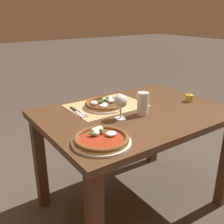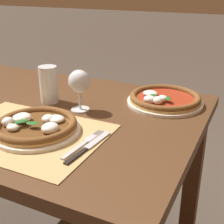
{
  "view_description": "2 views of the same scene",
  "coord_description": "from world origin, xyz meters",
  "px_view_note": "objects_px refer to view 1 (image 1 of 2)",
  "views": [
    {
      "loc": [
        1.04,
        1.23,
        1.34
      ],
      "look_at": [
        0.21,
        0.03,
        0.79
      ],
      "focal_mm": 42.0,
      "sensor_mm": 36.0,
      "label": 1
    },
    {
      "loc": [
        0.73,
        -0.87,
        1.19
      ],
      "look_at": [
        0.32,
        -0.03,
        0.79
      ],
      "focal_mm": 50.0,
      "sensor_mm": 36.0,
      "label": 2
    }
  ],
  "objects_px": {
    "pizza_near": "(104,104)",
    "votive_candle": "(189,98)",
    "fork": "(81,112)",
    "pint_glass": "(143,104)",
    "pizza_far": "(101,139)",
    "knife": "(77,112)",
    "wine_glass": "(121,102)"
  },
  "relations": [
    {
      "from": "pizza_far",
      "to": "wine_glass",
      "type": "bearing_deg",
      "value": -143.01
    },
    {
      "from": "pizza_far",
      "to": "knife",
      "type": "height_order",
      "value": "pizza_far"
    },
    {
      "from": "fork",
      "to": "pizza_near",
      "type": "bearing_deg",
      "value": 178.17
    },
    {
      "from": "pint_glass",
      "to": "fork",
      "type": "relative_size",
      "value": 0.72
    },
    {
      "from": "pint_glass",
      "to": "fork",
      "type": "xyz_separation_m",
      "value": [
        0.3,
        -0.25,
        -0.06
      ]
    },
    {
      "from": "wine_glass",
      "to": "pizza_near",
      "type": "bearing_deg",
      "value": -97.65
    },
    {
      "from": "fork",
      "to": "knife",
      "type": "relative_size",
      "value": 0.93
    },
    {
      "from": "wine_glass",
      "to": "pizza_far",
      "type": "bearing_deg",
      "value": 36.99
    },
    {
      "from": "pizza_far",
      "to": "fork",
      "type": "distance_m",
      "value": 0.44
    },
    {
      "from": "pint_glass",
      "to": "fork",
      "type": "distance_m",
      "value": 0.4
    },
    {
      "from": "wine_glass",
      "to": "knife",
      "type": "relative_size",
      "value": 0.72
    },
    {
      "from": "wine_glass",
      "to": "votive_candle",
      "type": "relative_size",
      "value": 2.15
    },
    {
      "from": "pizza_far",
      "to": "fork",
      "type": "height_order",
      "value": "pizza_far"
    },
    {
      "from": "fork",
      "to": "votive_candle",
      "type": "height_order",
      "value": "votive_candle"
    },
    {
      "from": "pizza_near",
      "to": "fork",
      "type": "distance_m",
      "value": 0.18
    },
    {
      "from": "wine_glass",
      "to": "pint_glass",
      "type": "xyz_separation_m",
      "value": [
        -0.16,
        0.02,
        -0.04
      ]
    },
    {
      "from": "fork",
      "to": "pint_glass",
      "type": "bearing_deg",
      "value": 140.42
    },
    {
      "from": "votive_candle",
      "to": "fork",
      "type": "bearing_deg",
      "value": -18.13
    },
    {
      "from": "pint_glass",
      "to": "pizza_near",
      "type": "bearing_deg",
      "value": -62.9
    },
    {
      "from": "pizza_near",
      "to": "pizza_far",
      "type": "relative_size",
      "value": 0.95
    },
    {
      "from": "pizza_near",
      "to": "pizza_far",
      "type": "distance_m",
      "value": 0.51
    },
    {
      "from": "wine_glass",
      "to": "votive_candle",
      "type": "distance_m",
      "value": 0.61
    },
    {
      "from": "pint_glass",
      "to": "knife",
      "type": "height_order",
      "value": "pint_glass"
    },
    {
      "from": "knife",
      "to": "pizza_near",
      "type": "bearing_deg",
      "value": 175.23
    },
    {
      "from": "pint_glass",
      "to": "knife",
      "type": "relative_size",
      "value": 0.67
    },
    {
      "from": "pizza_near",
      "to": "pint_glass",
      "type": "bearing_deg",
      "value": 117.1
    },
    {
      "from": "wine_glass",
      "to": "pint_glass",
      "type": "height_order",
      "value": "wine_glass"
    },
    {
      "from": "pizza_near",
      "to": "votive_candle",
      "type": "bearing_deg",
      "value": 157.25
    },
    {
      "from": "pint_glass",
      "to": "wine_glass",
      "type": "bearing_deg",
      "value": -8.38
    },
    {
      "from": "pizza_near",
      "to": "pint_glass",
      "type": "xyz_separation_m",
      "value": [
        -0.13,
        0.25,
        0.05
      ]
    },
    {
      "from": "fork",
      "to": "knife",
      "type": "bearing_deg",
      "value": -25.45
    },
    {
      "from": "pizza_near",
      "to": "votive_candle",
      "type": "xyz_separation_m",
      "value": [
        -0.57,
        0.24,
        -0.0
      ]
    }
  ]
}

